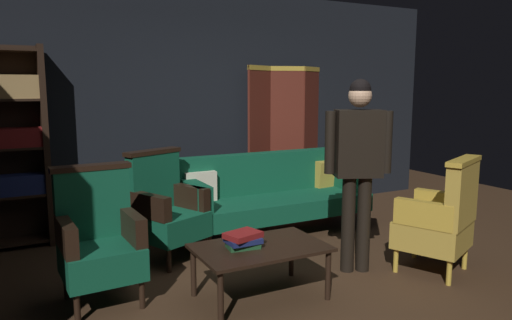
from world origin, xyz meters
name	(u,v)px	position (x,y,z in m)	size (l,w,h in m)	color
ground_plane	(300,286)	(0.00, 0.00, 0.00)	(10.00, 10.00, 0.00)	#3D2819
back_wall	(194,106)	(0.00, 2.45, 1.40)	(7.20, 0.10, 2.80)	black
folding_screen	(286,136)	(1.23, 2.29, 0.99)	(1.27, 0.32, 1.90)	#5B2319
velvet_couch	(273,192)	(0.55, 1.45, 0.45)	(2.12, 0.78, 0.88)	black
coffee_table	(260,252)	(-0.40, -0.03, 0.37)	(1.00, 0.64, 0.42)	black
armchair_gilt_accent	(441,219)	(1.25, -0.30, 0.49)	(0.76, 0.76, 1.04)	gold
armchair_wing_left	(166,208)	(-0.78, 1.16, 0.49)	(0.76, 0.76, 1.04)	black
armchair_wing_right	(99,239)	(-1.51, 0.50, 0.49)	(0.61, 0.60, 1.04)	black
standing_figure	(358,158)	(0.62, 0.07, 1.03)	(0.55, 0.35, 1.70)	black
potted_plant	(158,188)	(-0.62, 1.99, 0.52)	(0.60, 0.60, 0.90)	brown
book_green_cloth	(243,245)	(-0.53, -0.01, 0.44)	(0.24, 0.15, 0.04)	#1E4C28
book_navy_cloth	(243,240)	(-0.53, -0.01, 0.48)	(0.25, 0.20, 0.04)	navy
book_red_leather	(243,235)	(-0.53, -0.01, 0.52)	(0.26, 0.19, 0.04)	maroon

